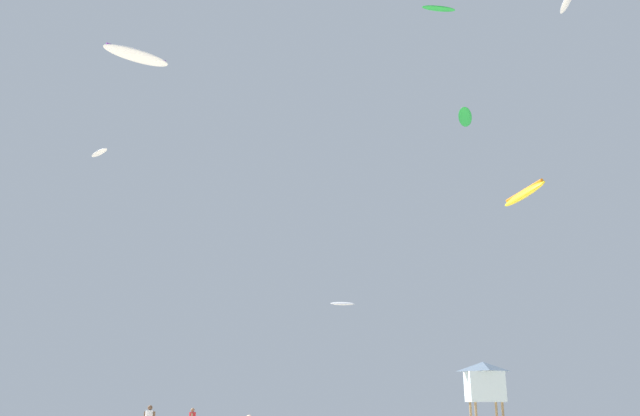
{
  "coord_description": "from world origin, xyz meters",
  "views": [
    {
      "loc": [
        0.88,
        -14.26,
        2.04
      ],
      "look_at": [
        0.0,
        15.61,
        11.16
      ],
      "focal_mm": 35.29,
      "sensor_mm": 36.0,
      "label": 1
    }
  ],
  "objects_px": {
    "kite_aloft_2": "(136,55)",
    "kite_aloft_5": "(567,2)",
    "kite_aloft_4": "(439,9)",
    "kite_aloft_7": "(524,194)",
    "kite_aloft_6": "(465,117)",
    "kite_aloft_1": "(342,304)",
    "kite_aloft_0": "(99,153)",
    "lifeguard_tower": "(484,381)"
  },
  "relations": [
    {
      "from": "kite_aloft_2",
      "to": "kite_aloft_5",
      "type": "xyz_separation_m",
      "value": [
        25.48,
        5.53,
        6.72
      ]
    },
    {
      "from": "kite_aloft_6",
      "to": "kite_aloft_7",
      "type": "xyz_separation_m",
      "value": [
        -0.86,
        -17.89,
        -13.34
      ]
    },
    {
      "from": "kite_aloft_4",
      "to": "kite_aloft_0",
      "type": "bearing_deg",
      "value": 155.54
    },
    {
      "from": "lifeguard_tower",
      "to": "kite_aloft_7",
      "type": "height_order",
      "value": "kite_aloft_7"
    },
    {
      "from": "kite_aloft_2",
      "to": "kite_aloft_5",
      "type": "bearing_deg",
      "value": 12.24
    },
    {
      "from": "kite_aloft_6",
      "to": "lifeguard_tower",
      "type": "bearing_deg",
      "value": -102.6
    },
    {
      "from": "lifeguard_tower",
      "to": "kite_aloft_0",
      "type": "relative_size",
      "value": 1.8
    },
    {
      "from": "kite_aloft_6",
      "to": "kite_aloft_7",
      "type": "bearing_deg",
      "value": -92.76
    },
    {
      "from": "kite_aloft_1",
      "to": "lifeguard_tower",
      "type": "bearing_deg",
      "value": -63.66
    },
    {
      "from": "kite_aloft_0",
      "to": "kite_aloft_7",
      "type": "distance_m",
      "value": 33.68
    },
    {
      "from": "lifeguard_tower",
      "to": "kite_aloft_1",
      "type": "distance_m",
      "value": 19.49
    },
    {
      "from": "kite_aloft_7",
      "to": "kite_aloft_1",
      "type": "bearing_deg",
      "value": 119.12
    },
    {
      "from": "lifeguard_tower",
      "to": "kite_aloft_6",
      "type": "height_order",
      "value": "kite_aloft_6"
    },
    {
      "from": "kite_aloft_0",
      "to": "kite_aloft_7",
      "type": "height_order",
      "value": "kite_aloft_0"
    },
    {
      "from": "kite_aloft_0",
      "to": "lifeguard_tower",
      "type": "bearing_deg",
      "value": -18.43
    },
    {
      "from": "kite_aloft_5",
      "to": "kite_aloft_4",
      "type": "bearing_deg",
      "value": 176.68
    },
    {
      "from": "kite_aloft_0",
      "to": "kite_aloft_1",
      "type": "height_order",
      "value": "kite_aloft_0"
    },
    {
      "from": "kite_aloft_1",
      "to": "kite_aloft_6",
      "type": "xyz_separation_m",
      "value": [
        11.47,
        -1.16,
        16.95
      ]
    },
    {
      "from": "lifeguard_tower",
      "to": "kite_aloft_5",
      "type": "bearing_deg",
      "value": -25.84
    },
    {
      "from": "lifeguard_tower",
      "to": "kite_aloft_6",
      "type": "xyz_separation_m",
      "value": [
        3.39,
        15.17,
        23.87
      ]
    },
    {
      "from": "kite_aloft_1",
      "to": "kite_aloft_2",
      "type": "xyz_separation_m",
      "value": [
        -11.05,
        -24.93,
        9.69
      ]
    },
    {
      "from": "kite_aloft_4",
      "to": "kite_aloft_5",
      "type": "relative_size",
      "value": 0.9
    },
    {
      "from": "kite_aloft_2",
      "to": "kite_aloft_4",
      "type": "distance_m",
      "value": 19.57
    },
    {
      "from": "kite_aloft_1",
      "to": "kite_aloft_6",
      "type": "distance_m",
      "value": 20.5
    },
    {
      "from": "lifeguard_tower",
      "to": "kite_aloft_1",
      "type": "bearing_deg",
      "value": 116.34
    },
    {
      "from": "kite_aloft_1",
      "to": "kite_aloft_2",
      "type": "bearing_deg",
      "value": -113.91
    },
    {
      "from": "kite_aloft_2",
      "to": "kite_aloft_6",
      "type": "distance_m",
      "value": 33.54
    },
    {
      "from": "kite_aloft_0",
      "to": "kite_aloft_1",
      "type": "distance_m",
      "value": 23.96
    },
    {
      "from": "kite_aloft_4",
      "to": "kite_aloft_7",
      "type": "height_order",
      "value": "kite_aloft_4"
    },
    {
      "from": "kite_aloft_2",
      "to": "kite_aloft_7",
      "type": "xyz_separation_m",
      "value": [
        21.66,
        5.88,
        -6.08
      ]
    },
    {
      "from": "kite_aloft_1",
      "to": "kite_aloft_2",
      "type": "relative_size",
      "value": 0.63
    },
    {
      "from": "lifeguard_tower",
      "to": "kite_aloft_2",
      "type": "relative_size",
      "value": 1.2
    },
    {
      "from": "kite_aloft_4",
      "to": "kite_aloft_5",
      "type": "bearing_deg",
      "value": -3.32
    },
    {
      "from": "kite_aloft_2",
      "to": "kite_aloft_6",
      "type": "relative_size",
      "value": 0.77
    },
    {
      "from": "kite_aloft_2",
      "to": "kite_aloft_4",
      "type": "xyz_separation_m",
      "value": [
        17.39,
        6.0,
        6.69
      ]
    },
    {
      "from": "kite_aloft_1",
      "to": "kite_aloft_5",
      "type": "xyz_separation_m",
      "value": [
        14.43,
        -19.4,
        16.41
      ]
    },
    {
      "from": "kite_aloft_2",
      "to": "kite_aloft_4",
      "type": "relative_size",
      "value": 1.47
    },
    {
      "from": "kite_aloft_2",
      "to": "kite_aloft_7",
      "type": "bearing_deg",
      "value": 15.19
    },
    {
      "from": "kite_aloft_6",
      "to": "kite_aloft_0",
      "type": "bearing_deg",
      "value": -169.42
    },
    {
      "from": "kite_aloft_4",
      "to": "kite_aloft_2",
      "type": "bearing_deg",
      "value": -160.97
    },
    {
      "from": "kite_aloft_0",
      "to": "kite_aloft_7",
      "type": "bearing_deg",
      "value": -21.55
    },
    {
      "from": "lifeguard_tower",
      "to": "kite_aloft_2",
      "type": "bearing_deg",
      "value": -155.8
    }
  ]
}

